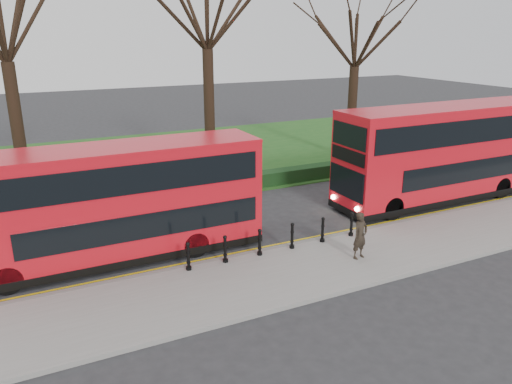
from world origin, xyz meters
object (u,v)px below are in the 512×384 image
pedestrian (360,235)px  bus_rear (446,153)px  bus_lead (115,204)px  bollard_row (276,239)px

pedestrian → bus_rear: bearing=15.1°
bus_lead → bus_rear: bearing=-0.5°
bus_rear → pedestrian: bearing=-153.8°
pedestrian → bus_lead: bearing=141.3°
bus_lead → bus_rear: size_ratio=0.91×
bus_rear → pedestrian: size_ratio=6.68×
bollard_row → pedestrian: 3.15m
bollard_row → bus_rear: bus_rear is taller
bus_lead → pedestrian: (7.97, -4.17, -1.13)m
bus_rear → pedestrian: bus_rear is taller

